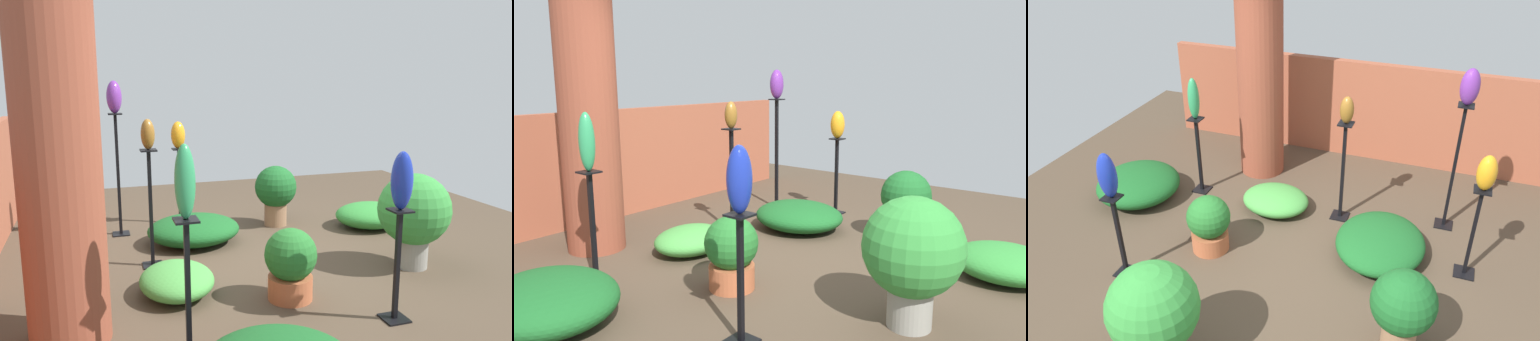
% 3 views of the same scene
% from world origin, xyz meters
% --- Properties ---
extents(ground_plane, '(8.00, 8.00, 0.00)m').
position_xyz_m(ground_plane, '(0.00, 0.00, 0.00)').
color(ground_plane, '#4C3D2D').
extents(brick_wall_back, '(5.60, 0.12, 1.37)m').
position_xyz_m(brick_wall_back, '(0.00, 2.72, 0.68)').
color(brick_wall_back, '#9E5138').
rests_on(brick_wall_back, ground).
extents(brick_pillar, '(0.58, 0.58, 2.69)m').
position_xyz_m(brick_pillar, '(-1.13, 1.85, 1.34)').
color(brick_pillar, brown).
rests_on(brick_pillar, ground).
extents(pedestal_cobalt, '(0.20, 0.20, 0.91)m').
position_xyz_m(pedestal_cobalt, '(-1.61, -0.59, 0.41)').
color(pedestal_cobalt, black).
rests_on(pedestal_cobalt, ground).
extents(pedestal_amber, '(0.20, 0.20, 0.99)m').
position_xyz_m(pedestal_amber, '(1.58, 0.58, 0.45)').
color(pedestal_amber, black).
rests_on(pedestal_amber, ground).
extents(pedestal_bronze, '(0.20, 0.20, 1.20)m').
position_xyz_m(pedestal_bronze, '(0.16, 1.11, 0.55)').
color(pedestal_bronze, black).
rests_on(pedestal_bronze, ground).
extents(pedestal_violet, '(0.20, 0.20, 1.48)m').
position_xyz_m(pedestal_violet, '(1.32, 1.36, 0.69)').
color(pedestal_violet, black).
rests_on(pedestal_violet, ground).
extents(pedestal_jade, '(0.20, 0.20, 1.00)m').
position_xyz_m(pedestal_jade, '(-1.65, 1.07, 0.45)').
color(pedestal_jade, black).
rests_on(pedestal_jade, ground).
extents(art_vase_cobalt, '(0.18, 0.16, 0.45)m').
position_xyz_m(art_vase_cobalt, '(-1.61, -0.59, 1.14)').
color(art_vase_cobalt, '#192D9E').
rests_on(art_vase_cobalt, pedestal_cobalt).
extents(art_vase_amber, '(0.18, 0.18, 0.35)m').
position_xyz_m(art_vase_amber, '(1.58, 0.58, 1.17)').
color(art_vase_amber, orange).
rests_on(art_vase_amber, pedestal_amber).
extents(art_vase_bronze, '(0.15, 0.14, 0.30)m').
position_xyz_m(art_vase_bronze, '(0.16, 1.11, 1.35)').
color(art_vase_bronze, brown).
rests_on(art_vase_bronze, pedestal_bronze).
extents(art_vase_violet, '(0.19, 0.18, 0.38)m').
position_xyz_m(art_vase_violet, '(1.32, 1.36, 1.67)').
color(art_vase_violet, '#6B2D8C').
rests_on(art_vase_violet, pedestal_violet).
extents(art_vase_jade, '(0.13, 0.14, 0.50)m').
position_xyz_m(art_vase_jade, '(-1.65, 1.07, 1.25)').
color(art_vase_jade, '#2D9356').
rests_on(art_vase_jade, pedestal_jade).
extents(potted_plant_mid_right, '(0.54, 0.54, 0.78)m').
position_xyz_m(potted_plant_mid_right, '(1.10, -0.58, 0.46)').
color(potted_plant_mid_right, '#936B4C').
rests_on(potted_plant_mid_right, ground).
extents(potted_plant_front_left, '(0.46, 0.46, 0.63)m').
position_xyz_m(potted_plant_front_left, '(-1.00, 0.06, 0.33)').
color(potted_plant_front_left, '#B25B38').
rests_on(potted_plant_front_left, ground).
extents(potted_plant_back_center, '(0.72, 0.72, 0.97)m').
position_xyz_m(potted_plant_back_center, '(-0.69, -1.39, 0.57)').
color(potted_plant_back_center, gray).
rests_on(potted_plant_back_center, ground).
extents(foliage_bed_west, '(0.92, 1.07, 0.32)m').
position_xyz_m(foliage_bed_west, '(0.72, 0.57, 0.16)').
color(foliage_bed_west, '#195923').
rests_on(foliage_bed_west, ground).
extents(foliage_bed_center, '(0.79, 0.66, 0.27)m').
position_xyz_m(foliage_bed_center, '(-0.61, 0.99, 0.13)').
color(foliage_bed_center, '#479942').
rests_on(foliage_bed_center, ground).
extents(foliage_bed_rear, '(1.00, 1.02, 0.38)m').
position_xyz_m(foliage_bed_rear, '(-2.30, 0.66, 0.19)').
color(foliage_bed_rear, '#195923').
rests_on(foliage_bed_rear, ground).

